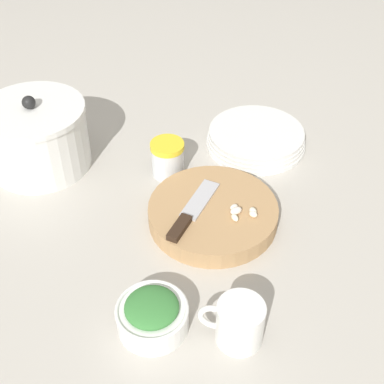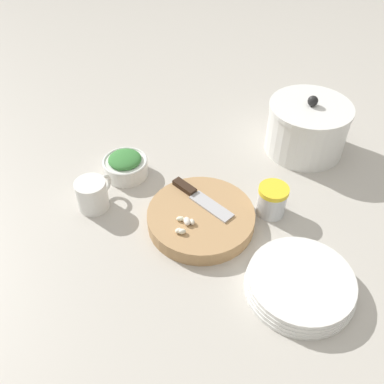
{
  "view_description": "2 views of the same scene",
  "coord_description": "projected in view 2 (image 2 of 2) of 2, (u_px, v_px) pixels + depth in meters",
  "views": [
    {
      "loc": [
        -0.75,
        0.07,
        0.74
      ],
      "look_at": [
        0.02,
        0.0,
        0.06
      ],
      "focal_mm": 50.0,
      "sensor_mm": 36.0,
      "label": 1
    },
    {
      "loc": [
        0.15,
        -0.71,
        0.76
      ],
      "look_at": [
        -0.03,
        -0.01,
        0.08
      ],
      "focal_mm": 40.0,
      "sensor_mm": 36.0,
      "label": 2
    }
  ],
  "objects": [
    {
      "name": "chef_knife",
      "position": [
        198.0,
        197.0,
        1.03
      ],
      "size": [
        0.17,
        0.12,
        0.01
      ],
      "rotation": [
        0.0,
        0.0,
        4.18
      ],
      "color": "black",
      "rests_on": "cutting_board"
    },
    {
      "name": "coffee_mug",
      "position": [
        93.0,
        194.0,
        1.04
      ],
      "size": [
        0.08,
        0.1,
        0.08
      ],
      "color": "silver",
      "rests_on": "ground_plane"
    },
    {
      "name": "plate_stack",
      "position": [
        300.0,
        284.0,
        0.88
      ],
      "size": [
        0.23,
        0.23,
        0.04
      ],
      "color": "silver",
      "rests_on": "ground_plane"
    },
    {
      "name": "garlic_cloves",
      "position": [
        184.0,
        224.0,
        0.97
      ],
      "size": [
        0.05,
        0.06,
        0.01
      ],
      "color": "#F3E5C8",
      "rests_on": "cutting_board"
    },
    {
      "name": "herb_bowl",
      "position": [
        126.0,
        165.0,
        1.14
      ],
      "size": [
        0.12,
        0.12,
        0.06
      ],
      "color": "silver",
      "rests_on": "ground_plane"
    },
    {
      "name": "stock_pot",
      "position": [
        307.0,
        128.0,
        1.19
      ],
      "size": [
        0.23,
        0.23,
        0.17
      ],
      "color": "silver",
      "rests_on": "ground_plane"
    },
    {
      "name": "spice_jar",
      "position": [
        272.0,
        200.0,
        1.03
      ],
      "size": [
        0.07,
        0.07,
        0.08
      ],
      "color": "silver",
      "rests_on": "ground_plane"
    },
    {
      "name": "cutting_board",
      "position": [
        199.0,
        218.0,
        1.01
      ],
      "size": [
        0.25,
        0.25,
        0.04
      ],
      "color": "tan",
      "rests_on": "ground_plane"
    },
    {
      "name": "ground_plane",
      "position": [
        204.0,
        213.0,
        1.05
      ],
      "size": [
        5.0,
        5.0,
        0.0
      ],
      "primitive_type": "plane",
      "color": "#B2ADA3"
    }
  ]
}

